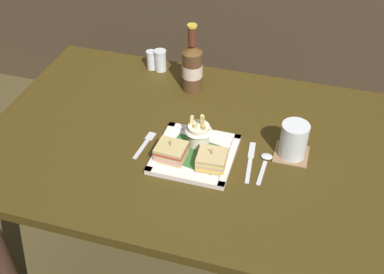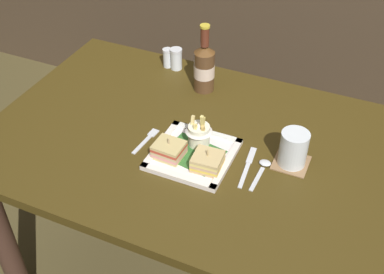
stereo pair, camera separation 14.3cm
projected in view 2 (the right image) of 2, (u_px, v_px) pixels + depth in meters
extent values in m
cube|color=#413110|center=(191.00, 143.00, 1.50)|extent=(1.27, 0.85, 0.03)
cylinder|color=#3F281F|center=(4.00, 242.00, 1.67)|extent=(0.08, 0.08, 0.72)
cylinder|color=#3D2D16|center=(109.00, 128.00, 2.16)|extent=(0.08, 0.08, 0.72)
cylinder|color=#452314|center=(364.00, 202.00, 1.81)|extent=(0.08, 0.08, 0.72)
cube|color=white|center=(193.00, 155.00, 1.42)|extent=(0.23, 0.23, 0.01)
cube|color=#2F662A|center=(193.00, 153.00, 1.42)|extent=(0.18, 0.15, 0.00)
cube|color=white|center=(178.00, 176.00, 1.34)|extent=(0.23, 0.02, 0.01)
cube|color=white|center=(207.00, 132.00, 1.49)|extent=(0.23, 0.02, 0.01)
cube|color=white|center=(161.00, 143.00, 1.45)|extent=(0.02, 0.23, 0.01)
cube|color=white|center=(227.00, 163.00, 1.39)|extent=(0.02, 0.23, 0.01)
cube|color=tan|center=(169.00, 154.00, 1.41)|extent=(0.09, 0.08, 0.01)
cube|color=pink|center=(169.00, 152.00, 1.41)|extent=(0.09, 0.08, 0.01)
cube|color=tan|center=(169.00, 150.00, 1.40)|extent=(0.09, 0.08, 0.01)
cube|color=#C4442E|center=(169.00, 147.00, 1.39)|extent=(0.09, 0.08, 0.01)
cube|color=tan|center=(169.00, 145.00, 1.39)|extent=(0.09, 0.08, 0.01)
cylinder|color=tan|center=(169.00, 147.00, 1.39)|extent=(0.00, 0.00, 0.07)
cube|color=tan|center=(207.00, 166.00, 1.37)|extent=(0.09, 0.08, 0.01)
cube|color=yellow|center=(207.00, 164.00, 1.37)|extent=(0.09, 0.08, 0.01)
cube|color=tan|center=(208.00, 161.00, 1.36)|extent=(0.09, 0.08, 0.01)
cube|color=#EED473|center=(208.00, 159.00, 1.36)|extent=(0.09, 0.08, 0.01)
cube|color=tan|center=(208.00, 157.00, 1.35)|extent=(0.09, 0.08, 0.01)
cylinder|color=tan|center=(208.00, 158.00, 1.36)|extent=(0.00, 0.00, 0.07)
cylinder|color=#EBE8CB|center=(199.00, 135.00, 1.43)|extent=(0.06, 0.06, 0.07)
cone|color=silver|center=(199.00, 127.00, 1.41)|extent=(0.08, 0.08, 0.03)
cube|color=#F2D582|center=(192.00, 124.00, 1.42)|extent=(0.01, 0.02, 0.06)
cube|color=#EDD573|center=(203.00, 126.00, 1.40)|extent=(0.01, 0.02, 0.08)
cube|color=#EBD174|center=(196.00, 131.00, 1.41)|extent=(0.02, 0.01, 0.05)
cube|color=#DFB55F|center=(204.00, 132.00, 1.40)|extent=(0.01, 0.02, 0.05)
cube|color=#DFC55E|center=(203.00, 125.00, 1.42)|extent=(0.01, 0.01, 0.06)
cylinder|color=#543720|center=(204.00, 71.00, 1.65)|extent=(0.07, 0.07, 0.15)
cone|color=brown|center=(205.00, 49.00, 1.60)|extent=(0.07, 0.07, 0.03)
cylinder|color=#5D291B|center=(205.00, 37.00, 1.57)|extent=(0.03, 0.03, 0.07)
cylinder|color=gold|center=(205.00, 26.00, 1.55)|extent=(0.03, 0.03, 0.01)
cylinder|color=beige|center=(204.00, 70.00, 1.65)|extent=(0.07, 0.07, 0.05)
cube|color=#97714B|center=(291.00, 163.00, 1.40)|extent=(0.10, 0.10, 0.00)
cylinder|color=silver|center=(294.00, 148.00, 1.37)|extent=(0.08, 0.08, 0.11)
cylinder|color=silver|center=(292.00, 156.00, 1.39)|extent=(0.07, 0.07, 0.05)
cube|color=silver|center=(142.00, 145.00, 1.46)|extent=(0.02, 0.10, 0.00)
cube|color=silver|center=(153.00, 133.00, 1.51)|extent=(0.03, 0.04, 0.00)
cube|color=silver|center=(244.00, 175.00, 1.36)|extent=(0.02, 0.11, 0.00)
cube|color=silver|center=(251.00, 155.00, 1.43)|extent=(0.02, 0.07, 0.00)
cube|color=silver|center=(257.00, 179.00, 1.35)|extent=(0.02, 0.10, 0.00)
ellipsoid|color=silver|center=(265.00, 163.00, 1.39)|extent=(0.04, 0.03, 0.01)
cylinder|color=silver|center=(168.00, 59.00, 1.80)|extent=(0.03, 0.03, 0.06)
cylinder|color=white|center=(168.00, 62.00, 1.81)|extent=(0.03, 0.03, 0.03)
cylinder|color=silver|center=(167.00, 50.00, 1.77)|extent=(0.04, 0.04, 0.01)
cylinder|color=silver|center=(176.00, 60.00, 1.78)|extent=(0.04, 0.04, 0.07)
cylinder|color=#30321F|center=(176.00, 63.00, 1.79)|extent=(0.04, 0.04, 0.04)
cylinder|color=silver|center=(176.00, 50.00, 1.76)|extent=(0.05, 0.05, 0.01)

